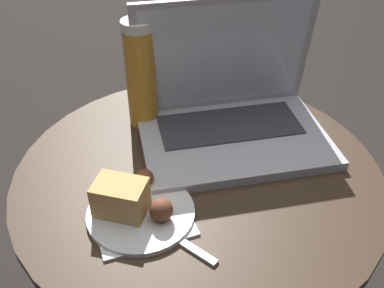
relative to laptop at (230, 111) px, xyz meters
The scene contains 6 objects.
table 0.23m from the laptop, 141.69° to the right, with size 0.65×0.65×0.56m.
napkin 0.29m from the laptop, 144.31° to the right, with size 0.15×0.11×0.00m.
laptop is the anchor object (origin of this frame).
beer_glass 0.18m from the laptop, 144.05° to the left, with size 0.06×0.06×0.22m.
snack_plate 0.28m from the laptop, 149.54° to the right, with size 0.17×0.17×0.06m.
fork 0.28m from the laptop, 139.79° to the right, with size 0.11×0.18×0.00m.
Camera 1 is at (-0.25, -0.55, 1.08)m, focal length 42.00 mm.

